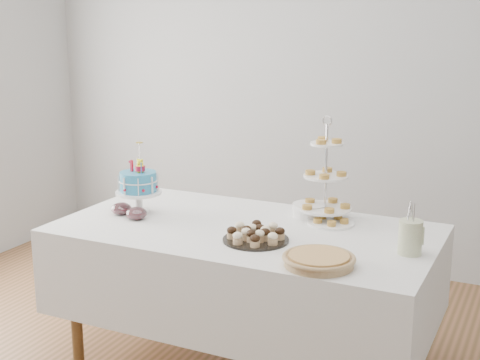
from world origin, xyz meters
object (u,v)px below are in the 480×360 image
at_px(pastry_plate, 331,221).
at_px(tiered_stand, 326,177).
at_px(birthday_cake, 139,194).
at_px(cupcake_tray, 256,234).
at_px(jam_bowl_b, 121,209).
at_px(pie, 319,260).
at_px(jam_bowl_a, 136,214).
at_px(table, 245,269).
at_px(utensil_pitcher, 410,236).
at_px(plate_stack, 309,210).

bearing_deg(pastry_plate, tiered_stand, 129.53).
distance_m(birthday_cake, pastry_plate, 1.06).
relative_size(cupcake_tray, jam_bowl_b, 2.88).
distance_m(pie, pastry_plate, 0.62).
bearing_deg(jam_bowl_a, cupcake_tray, -4.01).
height_order(table, jam_bowl_b, jam_bowl_b).
xyz_separation_m(table, utensil_pitcher, (0.84, -0.04, 0.31)).
bearing_deg(table, pie, -34.49).
relative_size(pie, utensil_pitcher, 1.32).
bearing_deg(table, pastry_plate, 33.17).
bearing_deg(birthday_cake, pastry_plate, 24.37).
distance_m(pastry_plate, jam_bowl_a, 1.03).
xyz_separation_m(cupcake_tray, pie, (0.38, -0.19, -0.01)).
distance_m(table, cupcake_tray, 0.34).
height_order(cupcake_tray, pie, cupcake_tray).
bearing_deg(pastry_plate, plate_stack, 152.03).
xyz_separation_m(pie, tiered_stand, (-0.20, 0.67, 0.20)).
height_order(plate_stack, jam_bowl_a, plate_stack).
height_order(cupcake_tray, jam_bowl_a, cupcake_tray).
relative_size(pie, tiered_stand, 0.58).
bearing_deg(pie, birthday_cake, 162.91).
xyz_separation_m(birthday_cake, jam_bowl_b, (-0.06, -0.08, -0.07)).
bearing_deg(utensil_pitcher, plate_stack, 147.21).
relative_size(birthday_cake, jam_bowl_b, 3.49).
bearing_deg(utensil_pitcher, table, 175.24).
xyz_separation_m(pie, pastry_plate, (-0.14, 0.60, -0.01)).
height_order(birthday_cake, plate_stack, birthday_cake).
distance_m(birthday_cake, jam_bowl_b, 0.13).
height_order(cupcake_tray, plate_stack, cupcake_tray).
relative_size(plate_stack, utensil_pitcher, 0.77).
bearing_deg(jam_bowl_b, pie, -12.75).
relative_size(birthday_cake, pastry_plate, 1.58).
bearing_deg(pastry_plate, cupcake_tray, -120.01).
relative_size(pie, jam_bowl_b, 2.87).
xyz_separation_m(birthday_cake, cupcake_tray, (0.78, -0.17, -0.07)).
relative_size(table, jam_bowl_a, 17.00).
bearing_deg(jam_bowl_b, tiered_stand, 20.99).
xyz_separation_m(tiered_stand, plate_stack, (-0.09, 0.01, -0.20)).
height_order(plate_stack, jam_bowl_b, plate_stack).
distance_m(plate_stack, jam_bowl_b, 1.02).
height_order(tiered_stand, jam_bowl_a, tiered_stand).
distance_m(table, plate_stack, 0.48).
height_order(table, plate_stack, plate_stack).
bearing_deg(birthday_cake, cupcake_tray, -1.38).
bearing_deg(plate_stack, jam_bowl_a, -151.50).
bearing_deg(table, utensil_pitcher, -2.39).
xyz_separation_m(cupcake_tray, utensil_pitcher, (0.70, 0.13, 0.05)).
bearing_deg(tiered_stand, table, -135.25).
height_order(birthday_cake, jam_bowl_a, birthday_cake).
distance_m(pie, jam_bowl_b, 1.26).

